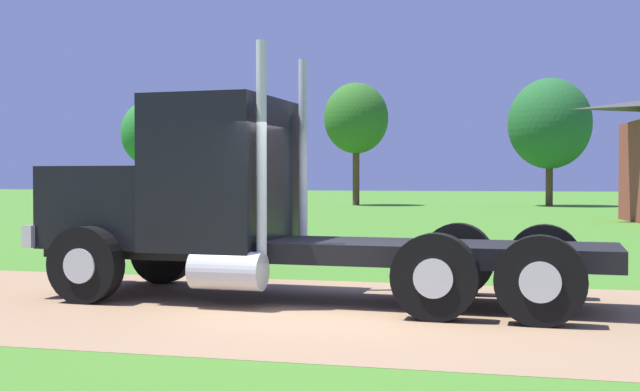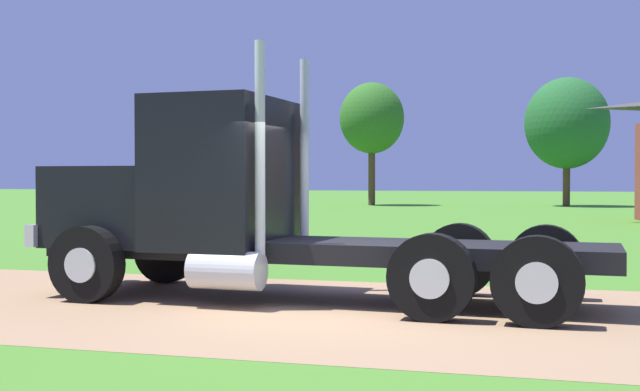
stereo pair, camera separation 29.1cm
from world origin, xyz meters
TOP-DOWN VIEW (x-y plane):
  - ground_plane at (0.00, 0.00)m, footprint 200.00×200.00m
  - dirt_track at (0.00, 0.00)m, footprint 120.00×6.04m
  - truck_foreground_white at (-1.71, 0.87)m, footprint 8.31×2.95m
  - tree_left at (-18.83, 33.81)m, footprint 3.58×3.58m
  - tree_mid at (-7.92, 40.84)m, footprint 4.14×4.14m
  - tree_right at (4.11, 42.15)m, footprint 5.14×5.14m

SIDE VIEW (x-z plane):
  - ground_plane at x=0.00m, z-range 0.00..0.00m
  - dirt_track at x=0.00m, z-range 0.00..0.01m
  - truck_foreground_white at x=-1.71m, z-range -0.45..3.13m
  - tree_left at x=-18.83m, z-range 1.19..7.56m
  - tree_right at x=4.11m, z-range 1.15..9.12m
  - tree_mid at x=-7.92m, z-range 1.63..9.51m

